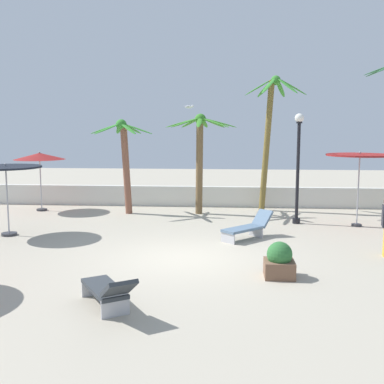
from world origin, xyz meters
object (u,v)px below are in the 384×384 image
Objects in this scene: patio_umbrella_2 at (6,172)px; palm_tree_0 at (200,147)px; patio_umbrella_1 at (40,157)px; lounge_chair_0 at (248,227)px; seagull_0 at (189,107)px; patio_umbrella_0 at (360,158)px; palm_tree_1 at (124,153)px; planter at (279,261)px; palm_tree_3 at (269,127)px; lounge_chair_1 at (108,290)px; lamp_post_0 at (298,161)px.

patio_umbrella_2 is 0.58× the size of palm_tree_0.
lounge_chair_0 is (8.59, -4.45, -1.91)m from patio_umbrella_1.
palm_tree_0 is at bearing -59.10° from seagull_0.
patio_umbrella_0 is 9.04m from palm_tree_1.
palm_tree_0 is 1.06× the size of palm_tree_1.
patio_umbrella_1 is 1.06× the size of patio_umbrella_2.
planter is (0.59, -3.84, 0.00)m from lounge_chair_0.
planter is (2.39, -8.13, -2.34)m from palm_tree_0.
patio_umbrella_0 is at bearing -46.15° from palm_tree_3.
seagull_0 is (-2.31, 5.15, 4.01)m from lounge_chair_0.
palm_tree_0 is 3.12m from palm_tree_3.
planter reaches higher than lounge_chair_0.
palm_tree_3 reaches higher than patio_umbrella_2.
patio_umbrella_0 is at bearing -19.70° from palm_tree_0.
lounge_chair_1 is (1.95, -10.22, -2.11)m from palm_tree_1.
palm_tree_0 is 10.72m from lounge_chair_1.
patio_umbrella_2 is 1.27× the size of lounge_chair_1.
lamp_post_0 is 5.35m from seagull_0.
patio_umbrella_1 is at bearing 118.19° from lounge_chair_1.
palm_tree_1 is 6.72m from lounge_chair_0.
palm_tree_1 reaches higher than lounge_chair_0.
patio_umbrella_1 is (-12.56, 2.23, -0.16)m from patio_umbrella_0.
palm_tree_0 is (6.00, 4.45, 0.64)m from patio_umbrella_2.
lamp_post_0 is 10.10m from lounge_chair_1.
patio_umbrella_2 is (-11.78, -2.38, -0.36)m from patio_umbrella_0.
seagull_0 reaches higher than palm_tree_1.
palm_tree_1 is 0.96× the size of lamp_post_0.
seagull_0 reaches higher than lamp_post_0.
planter is (2.90, -8.99, -4.01)m from seagull_0.
lounge_chair_0 is (-1.05, -5.27, -3.17)m from palm_tree_3.
patio_umbrella_1 is 1.45× the size of lounge_chair_0.
palm_tree_3 is (9.64, 0.81, 1.26)m from patio_umbrella_1.
palm_tree_3 is at bearing 87.08° from planter.
patio_umbrella_0 is 0.47× the size of palm_tree_3.
patio_umbrella_0 is at bearing -9.06° from lamp_post_0.
palm_tree_0 is 1.94m from seagull_0.
planter is at bearing 32.94° from lounge_chair_1.
seagull_0 is at bearing 86.91° from lounge_chair_1.
palm_tree_3 is at bearing 107.06° from lamp_post_0.
seagull_0 is (-0.51, 0.86, 1.66)m from palm_tree_0.
lounge_chair_0 is at bearing 1.14° from patio_umbrella_2.
seagull_0 is at bearing 155.05° from patio_umbrella_0.
patio_umbrella_2 is 7.99m from lounge_chair_0.
lamp_post_0 is at bearing 53.69° from lounge_chair_0.
lounge_chair_1 is at bearing -96.15° from palm_tree_0.
palm_tree_1 is at bearing -5.44° from patio_umbrella_1.
patio_umbrella_0 is at bearing -11.96° from palm_tree_1.
planter is at bearing -119.16° from patio_umbrella_0.
palm_tree_3 is at bearing 4.82° from patio_umbrella_1.
patio_umbrella_2 is 10.49m from palm_tree_3.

